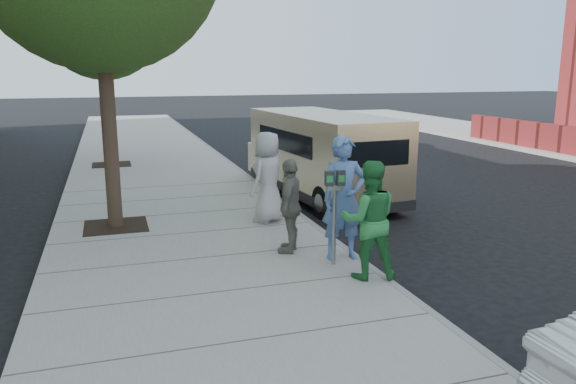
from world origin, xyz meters
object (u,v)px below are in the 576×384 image
at_px(tree_far, 103,11).
at_px(van, 320,154).
at_px(person_gray_shirt, 268,177).
at_px(person_striped_polo, 290,206).
at_px(parking_meter, 335,197).
at_px(person_green_shirt, 369,220).
at_px(person_officer, 344,198).

relative_size(tree_far, van, 1.12).
height_order(person_gray_shirt, person_striped_polo, person_gray_shirt).
distance_m(van, person_striped_polo, 4.79).
xyz_separation_m(parking_meter, van, (1.72, 5.09, -0.12)).
bearing_deg(person_green_shirt, person_officer, -74.89).
distance_m(person_gray_shirt, person_striped_polo, 1.97).
bearing_deg(tree_far, van, -50.04).
bearing_deg(person_striped_polo, person_green_shirt, 56.58).
bearing_deg(person_gray_shirt, person_officer, 61.75).
bearing_deg(person_striped_polo, parking_meter, 59.64).
bearing_deg(tree_far, person_striped_polo, -74.87).
distance_m(tree_far, person_officer, 11.85).
distance_m(parking_meter, van, 5.37).
relative_size(van, person_striped_polo, 3.66).
relative_size(tree_far, person_striped_polo, 4.10).
relative_size(person_officer, person_striped_polo, 1.25).
height_order(tree_far, parking_meter, tree_far).
xyz_separation_m(parking_meter, person_striped_polo, (-0.45, 0.82, -0.29)).
bearing_deg(parking_meter, person_green_shirt, -58.13).
xyz_separation_m(tree_far, person_officer, (3.44, -10.70, -3.74)).
height_order(tree_far, person_gray_shirt, tree_far).
relative_size(tree_far, parking_meter, 4.33).
xyz_separation_m(person_green_shirt, person_striped_polo, (-0.72, 1.49, -0.08)).
bearing_deg(parking_meter, van, 81.40).
xyz_separation_m(van, person_green_shirt, (-1.45, -5.75, -0.09)).
bearing_deg(parking_meter, person_striped_polo, 128.91).
height_order(tree_far, van, tree_far).
xyz_separation_m(tree_far, parking_meter, (3.19, -10.94, -3.65)).
height_order(van, person_striped_polo, van).
xyz_separation_m(parking_meter, person_green_shirt, (0.27, -0.67, -0.21)).
relative_size(tree_far, person_green_shirt, 3.72).
bearing_deg(van, person_gray_shirt, -136.21).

